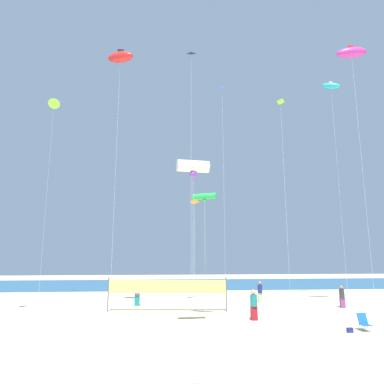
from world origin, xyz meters
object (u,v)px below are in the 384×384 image
kite_lime_diamond (281,108)px  kite_cyan_inflatable (331,86)px  kite_white_tube (193,167)px  kite_lime_delta (54,105)px  beachgoer_teal_shirt (254,304)px  kite_blue_diamond (222,94)px  kite_orange_diamond (194,202)px  beachgoer_plum_shirt (137,293)px  kite_magenta_inflatable (351,53)px  kite_green_tube (205,197)px  kite_red_inflatable (120,57)px  beachgoer_navy_shirt (260,291)px  kite_black_diamond (191,59)px  folding_beach_chair (364,322)px  beach_handbag (350,330)px  volleyball_net (167,288)px  beachgoer_charcoal_shirt (342,296)px

kite_lime_diamond → kite_cyan_inflatable: 8.77m
kite_lime_diamond → kite_white_tube: bearing=-139.5°
kite_lime_delta → kite_cyan_inflatable: 27.08m
beachgoer_teal_shirt → kite_white_tube: size_ratio=0.20×
kite_blue_diamond → kite_orange_diamond: bearing=146.3°
beachgoer_plum_shirt → kite_magenta_inflatable: 25.53m
kite_green_tube → kite_red_inflatable: kite_red_inflatable is taller
kite_cyan_inflatable → kite_blue_diamond: (-10.53, 0.14, -1.19)m
beachgoer_navy_shirt → kite_blue_diamond: bearing=56.3°
kite_lime_delta → kite_black_diamond: size_ratio=0.99×
folding_beach_chair → kite_green_tube: size_ratio=0.11×
kite_cyan_inflatable → folding_beach_chair: bearing=-115.8°
kite_red_inflatable → kite_blue_diamond: bearing=27.4°
beach_handbag → kite_lime_delta: kite_lime_delta is taller
kite_green_tube → kite_orange_diamond: (0.26, 9.15, 1.12)m
kite_lime_delta → kite_black_diamond: (12.86, -9.12, 0.10)m
kite_lime_diamond → kite_orange_diamond: kite_lime_diamond is taller
kite_magenta_inflatable → kite_cyan_inflatable: (1.26, 5.73, 0.22)m
volleyball_net → kite_orange_diamond: size_ratio=0.94×
beachgoer_plum_shirt → kite_magenta_inflatable: size_ratio=0.09×
kite_magenta_inflatable → beachgoer_teal_shirt: bearing=-170.7°
beachgoer_teal_shirt → kite_blue_diamond: bearing=10.8°
kite_magenta_inflatable → kite_green_tube: (-11.96, -1.66, -12.01)m
kite_green_tube → kite_cyan_inflatable: kite_cyan_inflatable is taller
kite_magenta_inflatable → kite_blue_diamond: size_ratio=1.04×
beachgoer_plum_shirt → folding_beach_chair: bearing=-57.8°
beachgoer_teal_shirt → volleyball_net: 6.57m
kite_lime_delta → beachgoer_charcoal_shirt: bearing=-15.2°
folding_beach_chair → beach_handbag: 1.12m
beachgoer_charcoal_shirt → kite_black_diamond: 21.61m
kite_green_tube → beachgoer_navy_shirt: bearing=54.7°
beachgoer_charcoal_shirt → beachgoer_plum_shirt: 15.98m
volleyball_net → kite_magenta_inflatable: (14.18, -2.39, 18.01)m
volleyball_net → kite_lime_delta: size_ratio=0.44×
beach_handbag → kite_lime_delta: bearing=143.8°
beachgoer_teal_shirt → kite_green_tube: (-3.05, -0.20, 6.66)m
beachgoer_teal_shirt → beachgoer_plum_shirt: beachgoer_teal_shirt is taller
beachgoer_teal_shirt → beachgoer_plum_shirt: size_ratio=1.01×
beachgoer_teal_shirt → kite_orange_diamond: bearing=25.4°
kite_magenta_inflatable → kite_black_diamond: size_ratio=1.04×
beachgoer_plum_shirt → kite_white_tube: kite_white_tube is taller
kite_lime_delta → kite_orange_diamond: (13.79, -2.24, -9.90)m
kite_lime_delta → kite_lime_diamond: bearing=-21.5°
volleyball_net → kite_green_tube: kite_green_tube is taller
kite_black_diamond → kite_blue_diamond: size_ratio=1.00×
beachgoer_navy_shirt → folding_beach_chair: bearing=144.8°
kite_cyan_inflatable → beachgoer_plum_shirt: bearing=-179.3°
beachgoer_plum_shirt → kite_lime_diamond: kite_lime_diamond is taller
folding_beach_chair → kite_lime_delta: 31.84m
beachgoer_navy_shirt → kite_green_tube: 12.09m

